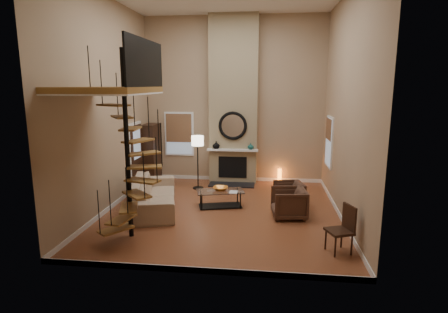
# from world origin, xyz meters

# --- Properties ---
(ground) EXTENTS (6.00, 6.50, 0.01)m
(ground) POSITION_xyz_m (0.00, 0.00, -0.01)
(ground) COLOR #9C5732
(ground) RESTS_ON ground
(back_wall) EXTENTS (6.00, 0.02, 5.50)m
(back_wall) POSITION_xyz_m (0.00, 3.25, 2.75)
(back_wall) COLOR tan
(back_wall) RESTS_ON ground
(front_wall) EXTENTS (6.00, 0.02, 5.50)m
(front_wall) POSITION_xyz_m (0.00, -3.25, 2.75)
(front_wall) COLOR tan
(front_wall) RESTS_ON ground
(left_wall) EXTENTS (0.02, 6.50, 5.50)m
(left_wall) POSITION_xyz_m (-3.00, 0.00, 2.75)
(left_wall) COLOR tan
(left_wall) RESTS_ON ground
(right_wall) EXTENTS (0.02, 6.50, 5.50)m
(right_wall) POSITION_xyz_m (3.00, 0.00, 2.75)
(right_wall) COLOR tan
(right_wall) RESTS_ON ground
(baseboard_back) EXTENTS (6.00, 0.02, 0.12)m
(baseboard_back) POSITION_xyz_m (0.00, 3.24, 0.06)
(baseboard_back) COLOR white
(baseboard_back) RESTS_ON ground
(baseboard_front) EXTENTS (6.00, 0.02, 0.12)m
(baseboard_front) POSITION_xyz_m (0.00, -3.24, 0.06)
(baseboard_front) COLOR white
(baseboard_front) RESTS_ON ground
(baseboard_left) EXTENTS (0.02, 6.50, 0.12)m
(baseboard_left) POSITION_xyz_m (-2.99, 0.00, 0.06)
(baseboard_left) COLOR white
(baseboard_left) RESTS_ON ground
(baseboard_right) EXTENTS (0.02, 6.50, 0.12)m
(baseboard_right) POSITION_xyz_m (2.99, 0.00, 0.06)
(baseboard_right) COLOR white
(baseboard_right) RESTS_ON ground
(chimney_breast) EXTENTS (1.60, 0.38, 5.50)m
(chimney_breast) POSITION_xyz_m (0.00, 3.06, 2.75)
(chimney_breast) COLOR #92815E
(chimney_breast) RESTS_ON ground
(hearth) EXTENTS (1.50, 0.60, 0.04)m
(hearth) POSITION_xyz_m (0.00, 2.57, 0.02)
(hearth) COLOR black
(hearth) RESTS_ON ground
(firebox) EXTENTS (0.95, 0.02, 0.72)m
(firebox) POSITION_xyz_m (0.00, 2.86, 0.55)
(firebox) COLOR black
(firebox) RESTS_ON chimney_breast
(mantel) EXTENTS (1.70, 0.18, 0.06)m
(mantel) POSITION_xyz_m (0.00, 2.78, 1.15)
(mantel) COLOR white
(mantel) RESTS_ON chimney_breast
(mirror_frame) EXTENTS (0.94, 0.10, 0.94)m
(mirror_frame) POSITION_xyz_m (0.00, 2.84, 1.95)
(mirror_frame) COLOR black
(mirror_frame) RESTS_ON chimney_breast
(mirror_disc) EXTENTS (0.80, 0.01, 0.80)m
(mirror_disc) POSITION_xyz_m (0.00, 2.85, 1.95)
(mirror_disc) COLOR white
(mirror_disc) RESTS_ON chimney_breast
(vase_left) EXTENTS (0.24, 0.24, 0.25)m
(vase_left) POSITION_xyz_m (-0.55, 2.82, 1.30)
(vase_left) COLOR black
(vase_left) RESTS_ON mantel
(vase_right) EXTENTS (0.20, 0.20, 0.21)m
(vase_right) POSITION_xyz_m (0.60, 2.82, 1.28)
(vase_right) COLOR #164F49
(vase_right) RESTS_ON mantel
(window_back) EXTENTS (1.02, 0.06, 1.52)m
(window_back) POSITION_xyz_m (-1.90, 3.22, 1.62)
(window_back) COLOR white
(window_back) RESTS_ON back_wall
(window_right) EXTENTS (0.06, 1.02, 1.52)m
(window_right) POSITION_xyz_m (2.97, 2.00, 1.63)
(window_right) COLOR white
(window_right) RESTS_ON right_wall
(entry_door) EXTENTS (0.10, 1.05, 2.16)m
(entry_door) POSITION_xyz_m (-2.95, 1.80, 1.05)
(entry_door) COLOR white
(entry_door) RESTS_ON ground
(loft) EXTENTS (1.70, 2.20, 1.09)m
(loft) POSITION_xyz_m (-2.04, -1.80, 3.24)
(loft) COLOR olive
(loft) RESTS_ON left_wall
(spiral_stair) EXTENTS (1.47, 1.47, 4.06)m
(spiral_stair) POSITION_xyz_m (-1.78, -1.79, 1.78)
(spiral_stair) COLOR black
(spiral_stair) RESTS_ON ground
(hutch) EXTENTS (0.43, 0.92, 2.05)m
(hutch) POSITION_xyz_m (-2.78, 2.82, 0.95)
(hutch) COLOR black
(hutch) RESTS_ON ground
(sofa) EXTENTS (1.75, 2.95, 0.81)m
(sofa) POSITION_xyz_m (-1.87, 0.07, 0.40)
(sofa) COLOR tan
(sofa) RESTS_ON ground
(armchair_near) EXTENTS (0.89, 0.87, 0.68)m
(armchair_near) POSITION_xyz_m (1.82, 0.63, 0.35)
(armchair_near) COLOR #482E21
(armchair_near) RESTS_ON ground
(armchair_far) EXTENTS (0.93, 0.91, 0.76)m
(armchair_far) POSITION_xyz_m (1.79, -0.18, 0.35)
(armchair_far) COLOR #482E21
(armchair_far) RESTS_ON ground
(coffee_table) EXTENTS (1.37, 0.93, 0.46)m
(coffee_table) POSITION_xyz_m (-0.10, 0.39, 0.28)
(coffee_table) COLOR silver
(coffee_table) RESTS_ON ground
(bowl) EXTENTS (0.40, 0.40, 0.10)m
(bowl) POSITION_xyz_m (-0.10, 0.44, 0.50)
(bowl) COLOR orange
(bowl) RESTS_ON coffee_table
(book) EXTENTS (0.23, 0.30, 0.03)m
(book) POSITION_xyz_m (0.25, 0.24, 0.46)
(book) COLOR gray
(book) RESTS_ON coffee_table
(floor_lamp) EXTENTS (0.38, 0.38, 1.70)m
(floor_lamp) POSITION_xyz_m (-1.04, 2.09, 1.41)
(floor_lamp) COLOR black
(floor_lamp) RESTS_ON ground
(accent_lamp) EXTENTS (0.13, 0.13, 0.46)m
(accent_lamp) POSITION_xyz_m (1.58, 3.07, 0.25)
(accent_lamp) COLOR orange
(accent_lamp) RESTS_ON ground
(side_chair) EXTENTS (0.59, 0.59, 0.97)m
(side_chair) POSITION_xyz_m (2.67, -2.06, 0.53)
(side_chair) COLOR black
(side_chair) RESTS_ON ground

